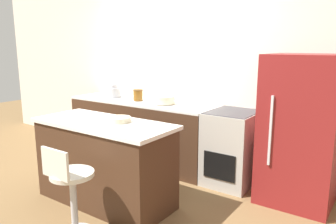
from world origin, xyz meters
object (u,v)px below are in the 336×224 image
kettle (114,91)px  oven_range (232,148)px  mixing_bowl (164,100)px  refrigerator (301,130)px  stool_chair (71,192)px

kettle → oven_range: bearing=1.1°
oven_range → mixing_bowl: size_ratio=3.14×
oven_range → mixing_bowl: 1.12m
oven_range → mixing_bowl: mixing_bowl is taller
oven_range → refrigerator: refrigerator is taller
refrigerator → mixing_bowl: size_ratio=5.53×
refrigerator → kettle: size_ratio=6.94×
kettle → mixing_bowl: bearing=0.0°
stool_chair → kettle: (-1.27, 1.87, 0.57)m
kettle → refrigerator: bearing=0.3°
oven_range → stool_chair: bearing=-109.1°
kettle → mixing_bowl: size_ratio=0.80×
oven_range → refrigerator: 0.87m
refrigerator → stool_chair: (-1.45, -1.89, -0.37)m
refrigerator → mixing_bowl: refrigerator is taller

